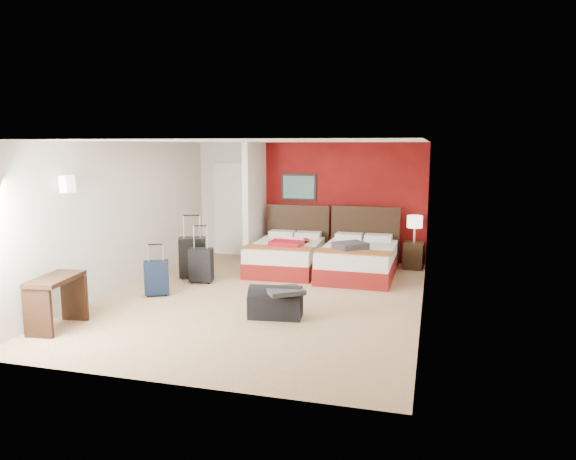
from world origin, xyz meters
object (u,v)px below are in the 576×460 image
(bed_left, at_px, (286,257))
(suitcase_black, at_px, (193,259))
(red_suitcase_open, at_px, (289,242))
(nightstand, at_px, (413,255))
(duffel_bag, at_px, (276,304))
(bed_right, at_px, (358,262))
(suitcase_navy, at_px, (157,279))
(suitcase_charcoal, at_px, (201,266))
(desk, at_px, (57,303))
(table_lamp, at_px, (414,229))

(bed_left, relative_size, suitcase_black, 2.50)
(red_suitcase_open, height_order, nightstand, red_suitcase_open)
(red_suitcase_open, bearing_deg, nightstand, 26.53)
(bed_left, bearing_deg, duffel_bag, -79.45)
(bed_left, bearing_deg, red_suitcase_open, -47.12)
(bed_right, distance_m, duffel_bag, 2.84)
(red_suitcase_open, distance_m, suitcase_navy, 2.74)
(bed_right, bearing_deg, suitcase_black, -161.92)
(suitcase_charcoal, bearing_deg, suitcase_black, 127.67)
(bed_left, bearing_deg, suitcase_black, -148.23)
(nightstand, xyz_separation_m, desk, (-4.46, -4.90, 0.09))
(red_suitcase_open, relative_size, suitcase_charcoal, 1.39)
(table_lamp, xyz_separation_m, duffel_bag, (-1.78, -3.67, -0.61))
(suitcase_charcoal, xyz_separation_m, duffel_bag, (1.84, -1.53, -0.11))
(bed_left, height_order, suitcase_charcoal, suitcase_charcoal)
(table_lamp, xyz_separation_m, suitcase_black, (-3.92, -1.86, -0.43))
(red_suitcase_open, xyz_separation_m, suitcase_navy, (-1.67, -2.15, -0.33))
(desk, bearing_deg, bed_left, 56.06)
(suitcase_navy, bearing_deg, bed_right, 7.91)
(bed_right, bearing_deg, bed_left, 176.96)
(nightstand, height_order, suitcase_black, suitcase_black)
(suitcase_charcoal, height_order, suitcase_navy, suitcase_charcoal)
(suitcase_black, relative_size, suitcase_navy, 1.35)
(nightstand, height_order, desk, desk)
(table_lamp, xyz_separation_m, suitcase_charcoal, (-3.62, -2.14, -0.50))
(nightstand, distance_m, suitcase_black, 4.34)
(bed_left, relative_size, table_lamp, 3.40)
(suitcase_navy, relative_size, desk, 0.63)
(suitcase_black, bearing_deg, desk, -122.43)
(duffel_bag, relative_size, desk, 0.87)
(desk, bearing_deg, suitcase_charcoal, 65.95)
(suitcase_charcoal, bearing_deg, bed_left, 38.04)
(suitcase_navy, bearing_deg, nightstand, 10.13)
(bed_right, height_order, suitcase_navy, bed_right)
(table_lamp, relative_size, desk, 0.63)
(bed_right, xyz_separation_m, suitcase_navy, (-3.00, -2.16, -0.01))
(suitcase_charcoal, relative_size, suitcase_navy, 1.10)
(table_lamp, xyz_separation_m, suitcase_navy, (-3.98, -3.10, -0.53))
(nightstand, relative_size, table_lamp, 0.99)
(bed_right, xyz_separation_m, desk, (-3.48, -3.96, 0.07))
(red_suitcase_open, relative_size, desk, 0.96)
(bed_left, relative_size, bed_right, 0.97)
(nightstand, bearing_deg, duffel_bag, -111.43)
(red_suitcase_open, xyz_separation_m, duffel_bag, (0.53, -2.72, -0.41))
(desk, bearing_deg, duffel_bag, 17.58)
(table_lamp, relative_size, suitcase_navy, 0.99)
(bed_right, distance_m, red_suitcase_open, 1.37)
(bed_right, height_order, nightstand, bed_right)
(suitcase_navy, bearing_deg, duffel_bag, -42.33)
(bed_right, distance_m, table_lamp, 1.46)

